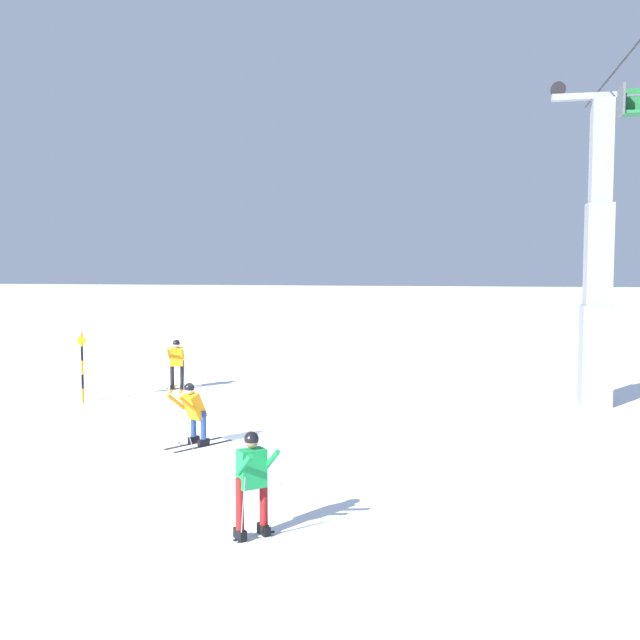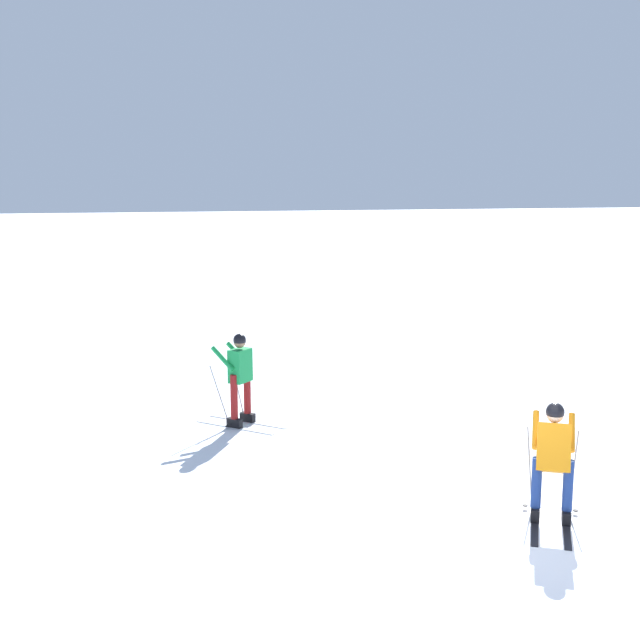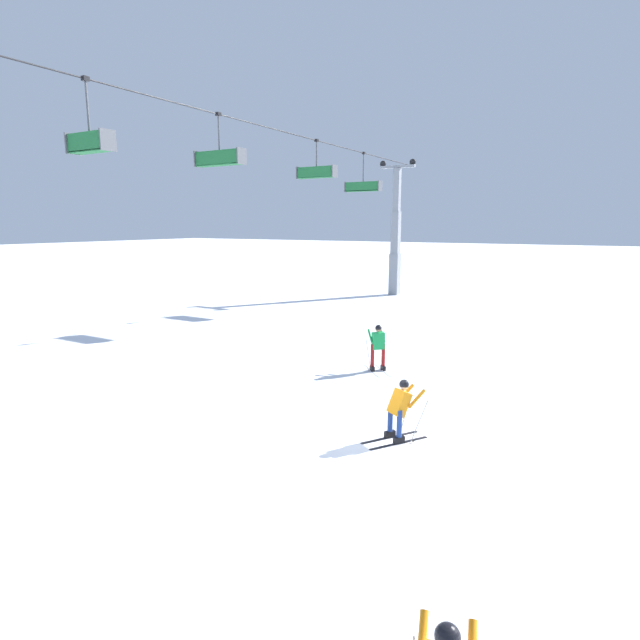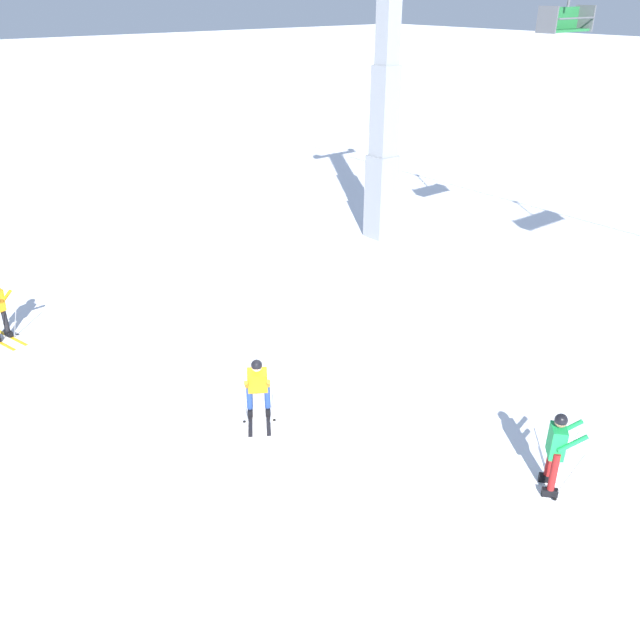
# 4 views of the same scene
# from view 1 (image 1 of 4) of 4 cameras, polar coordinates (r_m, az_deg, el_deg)

# --- Properties ---
(ground_plane) EXTENTS (260.00, 260.00, 0.00)m
(ground_plane) POSITION_cam_1_polar(r_m,az_deg,el_deg) (17.80, -6.33, -9.47)
(ground_plane) COLOR white
(skier_carving_main) EXTENTS (1.64, 1.34, 1.63)m
(skier_carving_main) POSITION_cam_1_polar(r_m,az_deg,el_deg) (17.33, -9.91, -6.95)
(skier_carving_main) COLOR black
(skier_carving_main) RESTS_ON ground_plane
(lift_tower_near) EXTENTS (0.89, 2.99, 9.68)m
(lift_tower_near) POSITION_cam_1_polar(r_m,az_deg,el_deg) (23.31, 21.01, 3.42)
(lift_tower_near) COLOR gray
(lift_tower_near) RESTS_ON ground_plane
(trail_marker_pole) EXTENTS (0.07, 0.28, 2.18)m
(trail_marker_pole) POSITION_cam_1_polar(r_m,az_deg,el_deg) (23.54, -18.19, -3.37)
(trail_marker_pole) COLOR orange
(trail_marker_pole) RESTS_ON ground_plane
(skier_distant_uphill) EXTENTS (1.56, 1.49, 1.71)m
(skier_distant_uphill) POSITION_cam_1_polar(r_m,az_deg,el_deg) (11.52, -5.36, -12.16)
(skier_distant_uphill) COLOR white
(skier_distant_uphill) RESTS_ON ground_plane
(skier_distant_downhill) EXTENTS (1.74, 0.88, 1.74)m
(skier_distant_downhill) POSITION_cam_1_polar(r_m,az_deg,el_deg) (25.18, -11.20, -3.14)
(skier_distant_downhill) COLOR yellow
(skier_distant_downhill) RESTS_ON ground_plane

